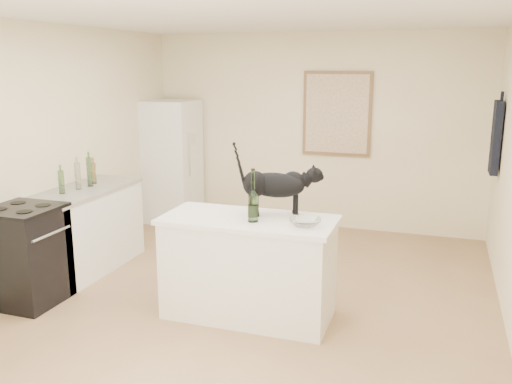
% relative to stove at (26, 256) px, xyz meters
% --- Properties ---
extents(floor, '(5.50, 5.50, 0.00)m').
position_rel_stove_xyz_m(floor, '(1.95, 0.60, -0.45)').
color(floor, '#A68358').
rests_on(floor, ground).
extents(ceiling, '(5.50, 5.50, 0.00)m').
position_rel_stove_xyz_m(ceiling, '(1.95, 0.60, 2.15)').
color(ceiling, white).
rests_on(ceiling, ground).
extents(wall_back, '(4.50, 0.00, 4.50)m').
position_rel_stove_xyz_m(wall_back, '(1.95, 3.35, 0.85)').
color(wall_back, '#F7EEBF').
rests_on(wall_back, ground).
extents(wall_front, '(4.50, 0.00, 4.50)m').
position_rel_stove_xyz_m(wall_front, '(1.95, -2.15, 0.85)').
color(wall_front, '#F7EEBF').
rests_on(wall_front, ground).
extents(wall_left, '(0.00, 5.50, 5.50)m').
position_rel_stove_xyz_m(wall_left, '(-0.30, 0.60, 0.85)').
color(wall_left, '#F7EEBF').
rests_on(wall_left, ground).
extents(island_base, '(1.44, 0.67, 0.86)m').
position_rel_stove_xyz_m(island_base, '(2.05, 0.40, -0.02)').
color(island_base, white).
rests_on(island_base, floor).
extents(island_top, '(1.50, 0.70, 0.04)m').
position_rel_stove_xyz_m(island_top, '(2.05, 0.40, 0.43)').
color(island_top, white).
rests_on(island_top, island_base).
extents(left_cabinets, '(0.60, 1.40, 0.86)m').
position_rel_stove_xyz_m(left_cabinets, '(0.00, 0.90, -0.02)').
color(left_cabinets, white).
rests_on(left_cabinets, floor).
extents(left_countertop, '(0.62, 1.44, 0.04)m').
position_rel_stove_xyz_m(left_countertop, '(0.00, 0.90, 0.43)').
color(left_countertop, gray).
rests_on(left_countertop, left_cabinets).
extents(stove, '(0.60, 0.60, 0.90)m').
position_rel_stove_xyz_m(stove, '(0.00, 0.00, 0.00)').
color(stove, black).
rests_on(stove, floor).
extents(fridge, '(0.68, 0.68, 1.70)m').
position_rel_stove_xyz_m(fridge, '(0.00, 2.95, 0.40)').
color(fridge, white).
rests_on(fridge, floor).
extents(artwork_frame, '(0.90, 0.03, 1.10)m').
position_rel_stove_xyz_m(artwork_frame, '(2.25, 3.32, 1.10)').
color(artwork_frame, brown).
rests_on(artwork_frame, wall_back).
extents(artwork_canvas, '(0.82, 0.00, 1.02)m').
position_rel_stove_xyz_m(artwork_canvas, '(2.25, 3.30, 1.10)').
color(artwork_canvas, beige).
rests_on(artwork_canvas, wall_back).
extents(hanging_garment, '(0.08, 0.34, 0.80)m').
position_rel_stove_xyz_m(hanging_garment, '(4.14, 2.65, 0.95)').
color(hanging_garment, black).
rests_on(hanging_garment, wall_right).
extents(black_cat, '(0.71, 0.43, 0.48)m').
position_rel_stove_xyz_m(black_cat, '(2.23, 0.56, 0.69)').
color(black_cat, black).
rests_on(black_cat, island_top).
extents(wine_bottle, '(0.09, 0.09, 0.40)m').
position_rel_stove_xyz_m(wine_bottle, '(2.12, 0.30, 0.65)').
color(wine_bottle, '#2A5F26').
rests_on(wine_bottle, island_top).
extents(glass_bowl, '(0.31, 0.31, 0.06)m').
position_rel_stove_xyz_m(glass_bowl, '(2.57, 0.31, 0.48)').
color(glass_bowl, white).
rests_on(glass_bowl, island_top).
extents(fridge_paper, '(0.03, 0.12, 0.16)m').
position_rel_stove_xyz_m(fridge_paper, '(0.34, 2.93, 0.73)').
color(fridge_paper, beige).
rests_on(fridge_paper, fridge).
extents(counter_bottle_cluster, '(0.12, 0.58, 0.31)m').
position_rel_stove_xyz_m(counter_bottle_cluster, '(-0.02, 0.92, 0.59)').
color(counter_bottle_cluster, '#18481E').
rests_on(counter_bottle_cluster, left_countertop).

